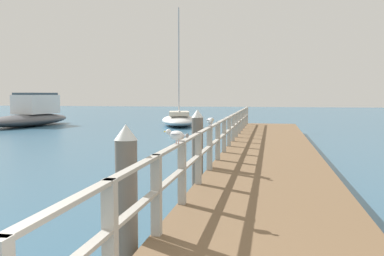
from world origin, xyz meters
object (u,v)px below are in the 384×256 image
(seagull_background, at_px, (210,121))
(boat_1, at_px, (179,119))
(seagull_foreground, at_px, (177,135))
(boat_0, at_px, (31,115))
(dock_piling_near, at_px, (127,200))
(dock_piling_far, at_px, (197,148))

(seagull_background, xyz_separation_m, boat_1, (-5.35, 21.69, -1.25))
(seagull_foreground, xyz_separation_m, boat_0, (-15.99, 23.09, -0.89))
(boat_0, xyz_separation_m, boat_1, (10.65, 2.26, -0.36))
(dock_piling_near, distance_m, boat_1, 27.08)
(seagull_background, xyz_separation_m, boat_0, (-16.00, 19.43, -0.89))
(dock_piling_near, xyz_separation_m, dock_piling_far, (0.00, 5.39, 0.00))
(boat_1, bearing_deg, boat_0, 179.44)
(boat_0, height_order, boat_1, boat_1)
(dock_piling_near, distance_m, seagull_foreground, 1.50)
(dock_piling_far, xyz_separation_m, boat_0, (-15.62, 18.96, -0.17))
(dock_piling_far, relative_size, seagull_background, 4.26)
(dock_piling_far, relative_size, seagull_foreground, 4.49)
(boat_1, bearing_deg, dock_piling_near, -91.97)
(seagull_foreground, height_order, boat_0, boat_0)
(dock_piling_far, bearing_deg, dock_piling_near, -90.00)
(boat_1, bearing_deg, seagull_background, -88.68)
(dock_piling_far, height_order, boat_1, boat_1)
(seagull_background, bearing_deg, dock_piling_far, -72.46)
(boat_0, distance_m, boat_1, 10.90)
(dock_piling_far, distance_m, boat_0, 24.57)
(boat_1, bearing_deg, seagull_foreground, -90.65)
(seagull_foreground, distance_m, seagull_background, 3.67)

